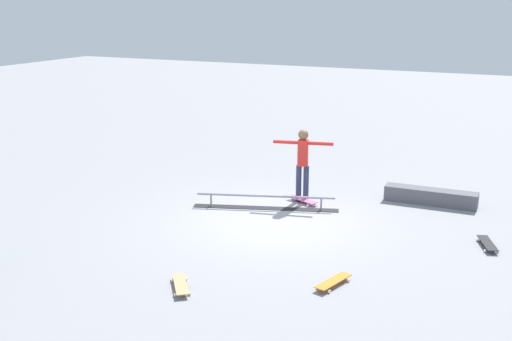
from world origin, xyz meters
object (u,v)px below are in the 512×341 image
Objects in this scene: loose_skateboard_natural at (181,284)px; loose_skateboard_orange at (333,281)px; skate_ledge at (431,196)px; loose_skateboard_black at (487,243)px; grind_rail at (266,203)px; skateboard_main at (303,200)px; skater_main at (303,160)px.

loose_skateboard_natural is 0.92× the size of loose_skateboard_orange.
loose_skateboard_black is (-1.46, 2.19, -0.10)m from skate_ledge.
grind_rail reaches higher than loose_skateboard_natural.
skate_ledge reaches higher than loose_skateboard_black.
skateboard_main is at bearing -148.41° from grind_rail.
grind_rail is at bearing -31.50° from loose_skateboard_natural.
loose_skateboard_natural is at bearing -104.80° from skater_main.
skater_main is at bearing -136.04° from loose_skateboard_orange.
grind_rail is 3.86× the size of skateboard_main.
grind_rail is at bearing -123.67° from loose_skateboard_orange.
grind_rail is 4.73m from loose_skateboard_black.
loose_skateboard_natural is 5.86m from loose_skateboard_black.
skater_main is at bearing -38.20° from skateboard_main.
skateboard_main and loose_skateboard_black have the same top height.
skater_main is 5.16m from loose_skateboard_natural.
skate_ledge reaches higher than loose_skateboard_orange.
skate_ledge is 3.03m from skater_main.
skateboard_main is 0.99× the size of loose_skateboard_black.
skateboard_main is 4.24m from loose_skateboard_black.
skateboard_main is at bearing 23.98° from skate_ledge.
skateboard_main is (2.66, 1.18, -0.10)m from skate_ledge.
loose_skateboard_orange is 1.01× the size of loose_skateboard_black.
loose_skateboard_black is (-4.12, 1.01, 0.00)m from skateboard_main.
loose_skateboard_natural is at bearing 65.35° from skate_ledge.
skateboard_main is at bearing -136.07° from loose_skateboard_orange.
skate_ledge is 1.22× the size of skater_main.
loose_skateboard_orange is at bearing -57.18° from loose_skateboard_black.
skate_ledge is at bearing -171.12° from loose_skateboard_orange.
skateboard_main is at bearing -124.34° from loose_skateboard_black.
grind_rail is 1.86× the size of skater_main.
loose_skateboard_black is at bearing -170.99° from skateboard_main.
grind_rail is at bearing -137.62° from skater_main.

